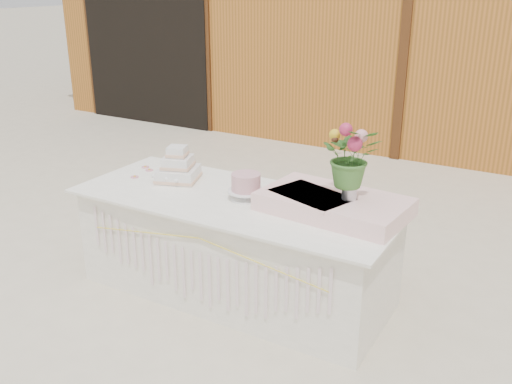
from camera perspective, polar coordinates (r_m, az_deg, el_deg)
ground at (r=4.45m, az=-1.97°, el=-9.90°), size 80.00×80.00×0.00m
barn at (r=9.48m, az=18.23°, el=16.09°), size 12.60×4.60×3.30m
cake_table at (r=4.26m, az=-2.07°, el=-5.44°), size 2.40×1.00×0.77m
wedding_cake at (r=4.49m, az=-7.80°, el=2.32°), size 0.39×0.39×0.28m
pink_cake_stand at (r=4.06m, az=-1.01°, el=0.70°), size 0.27×0.27×0.19m
satin_runner at (r=3.87m, az=7.79°, el=-1.22°), size 1.02×0.64×0.12m
flower_vase at (r=3.79m, az=9.35°, el=0.29°), size 0.10×0.10×0.14m
bouquet at (r=3.71m, az=9.59°, el=4.25°), size 0.46×0.43×0.41m
loose_flowers at (r=4.77m, az=-11.45°, el=2.10°), size 0.22×0.34×0.02m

